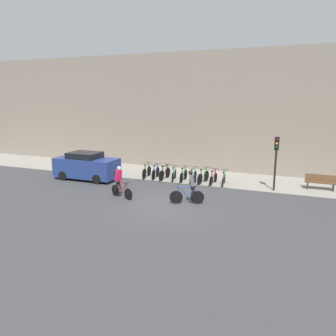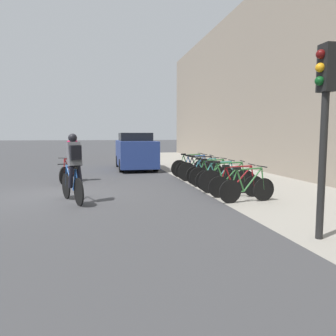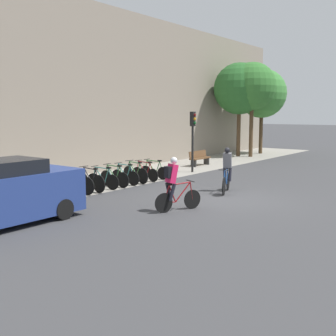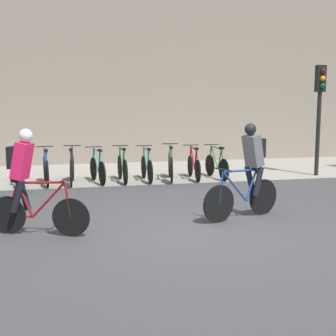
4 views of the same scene
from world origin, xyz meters
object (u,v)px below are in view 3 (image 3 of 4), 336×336
parked_bike_4 (114,178)px  cyclist_pink (173,182)px  cyclist_grey (227,168)px  parked_bike_1 (78,184)px  parked_car (6,193)px  traffic_light_pole (193,130)px  parked_bike_8 (154,171)px  parked_bike_2 (91,181)px  parked_bike_6 (135,174)px  parked_bike_5 (125,176)px  parked_bike_0 (64,186)px  bench (199,158)px  parked_bike_7 (145,173)px  parked_bike_3 (103,180)px

parked_bike_4 → cyclist_pink: bearing=-114.3°
cyclist_grey → parked_bike_1: bearing=131.5°
parked_car → traffic_light_pole: bearing=8.4°
parked_bike_8 → parked_car: (-8.96, -1.92, 0.51)m
parked_bike_2 → traffic_light_pole: size_ratio=0.54×
parked_bike_6 → parked_car: (-7.61, -1.92, 0.48)m
parked_bike_5 → parked_bike_8: size_ratio=1.00×
parked_bike_1 → parked_bike_6: size_ratio=0.97×
parked_bike_0 → parked_bike_6: size_ratio=0.99×
parked_bike_1 → parked_bike_5: bearing=-0.0°
parked_bike_0 → parked_bike_4: parked_bike_0 is taller
parked_bike_0 → bench: (11.02, 1.09, 0.06)m
parked_bike_0 → parked_bike_7: parked_bike_0 is taller
parked_bike_6 → cyclist_pink: bearing=-126.4°
parked_bike_6 → parked_bike_7: size_ratio=1.06×
parked_bike_1 → bench: (10.35, 1.09, 0.06)m
cyclist_pink → parked_bike_2: bearing=80.5°
parked_bike_7 → parked_bike_5: bearing=180.0°
parked_bike_8 → parked_bike_4: bearing=180.0°
parked_bike_2 → parked_car: bearing=-158.7°
parked_bike_6 → parked_bike_7: bearing=-0.1°
parked_bike_6 → bench: bearing=8.9°
cyclist_grey → parked_car: (-8.15, 2.48, -0.05)m
parked_bike_2 → cyclist_grey: bearing=-53.7°
parked_bike_0 → parked_bike_6: (4.04, -0.00, -0.00)m
parked_bike_5 → parked_bike_6: parked_bike_6 is taller
parked_bike_3 → parked_bike_4: (0.67, 0.00, 0.01)m
parked_bike_2 → parked_car: parked_car is taller
parked_bike_4 → traffic_light_pole: 6.04m
parked_bike_5 → parked_car: bearing=-164.5°
parked_bike_2 → parked_bike_8: bearing=-0.0°
parked_bike_0 → parked_bike_4: 2.69m
parked_car → parked_bike_2: bearing=21.3°
parked_bike_2 → traffic_light_pole: bearing=-1.2°
parked_bike_1 → parked_bike_4: bearing=-0.0°
parked_bike_6 → parked_car: 7.87m
parked_bike_5 → parked_bike_0: bearing=180.0°
parked_bike_1 → parked_bike_5: 2.69m
parked_bike_1 → parked_bike_3: bearing=-0.0°
cyclist_grey → parked_bike_8: size_ratio=1.12×
parked_bike_5 → parked_bike_8: bearing=-0.0°
parked_bike_3 → bench: size_ratio=0.89×
parked_bike_5 → parked_bike_7: parked_bike_5 is taller
parked_bike_0 → bench: size_ratio=0.97×
cyclist_pink → parked_bike_5: size_ratio=1.10×
parked_bike_5 → traffic_light_pole: (5.07, -0.15, 1.85)m
cyclist_grey → parked_bike_2: bearing=126.3°
bench → parked_bike_1: bearing=-174.0°
parked_bike_7 → traffic_light_pole: size_ratio=0.51×
parked_bike_5 → parked_bike_7: 1.35m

